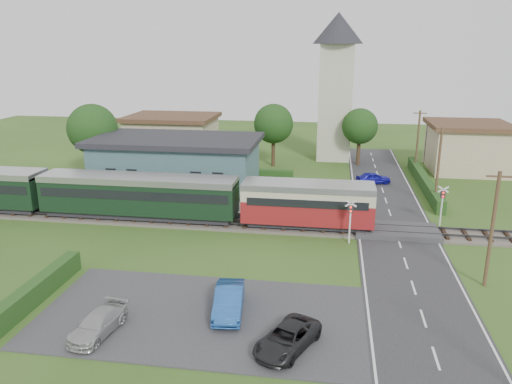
# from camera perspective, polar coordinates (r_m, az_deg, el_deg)

# --- Properties ---
(ground) EXTENTS (120.00, 120.00, 0.00)m
(ground) POSITION_cam_1_polar(r_m,az_deg,el_deg) (37.55, 0.71, -5.04)
(ground) COLOR #2D4C19
(railway_track) EXTENTS (76.00, 3.20, 0.49)m
(railway_track) POSITION_cam_1_polar(r_m,az_deg,el_deg) (39.37, 1.13, -3.85)
(railway_track) COLOR #4C443D
(railway_track) RESTS_ON ground
(road) EXTENTS (6.00, 70.00, 0.05)m
(road) POSITION_cam_1_polar(r_m,az_deg,el_deg) (37.56, 16.07, -5.67)
(road) COLOR #28282B
(road) RESTS_ON ground
(car_park) EXTENTS (17.00, 9.00, 0.08)m
(car_park) POSITION_cam_1_polar(r_m,az_deg,el_deg) (27.18, -6.25, -13.86)
(car_park) COLOR #333335
(car_park) RESTS_ON ground
(crossing_deck) EXTENTS (6.20, 3.40, 0.45)m
(crossing_deck) POSITION_cam_1_polar(r_m,az_deg,el_deg) (39.34, 15.76, -4.32)
(crossing_deck) COLOR #333335
(crossing_deck) RESTS_ON ground
(platform) EXTENTS (30.00, 3.00, 0.45)m
(platform) POSITION_cam_1_polar(r_m,az_deg,el_deg) (44.61, -11.13, -1.56)
(platform) COLOR gray
(platform) RESTS_ON ground
(equipment_hut) EXTENTS (2.30, 2.30, 2.55)m
(equipment_hut) POSITION_cam_1_polar(r_m,az_deg,el_deg) (47.49, -20.35, 0.71)
(equipment_hut) COLOR #BDBAA2
(equipment_hut) RESTS_ON platform
(station_building) EXTENTS (16.00, 9.00, 5.30)m
(station_building) POSITION_cam_1_polar(r_m,az_deg,el_deg) (49.25, -9.03, 3.21)
(station_building) COLOR #3E5A66
(station_building) RESTS_ON ground
(train) EXTENTS (43.20, 2.90, 3.40)m
(train) POSITION_cam_1_polar(r_m,az_deg,el_deg) (42.61, -17.22, -0.09)
(train) COLOR #232328
(train) RESTS_ON ground
(church_tower) EXTENTS (6.00, 6.00, 17.60)m
(church_tower) POSITION_cam_1_polar(r_m,az_deg,el_deg) (62.73, 9.16, 12.93)
(church_tower) COLOR #BDBAA2
(church_tower) RESTS_ON ground
(house_west) EXTENTS (10.80, 8.80, 5.50)m
(house_west) POSITION_cam_1_polar(r_m,az_deg,el_deg) (63.82, -9.52, 6.24)
(house_west) COLOR tan
(house_west) RESTS_ON ground
(house_east) EXTENTS (8.80, 8.80, 5.50)m
(house_east) POSITION_cam_1_polar(r_m,az_deg,el_deg) (61.50, 22.99, 4.80)
(house_east) COLOR tan
(house_east) RESTS_ON ground
(hedge_carpark) EXTENTS (0.80, 9.00, 1.20)m
(hedge_carpark) POSITION_cam_1_polar(r_m,az_deg,el_deg) (30.61, -24.04, -10.47)
(hedge_carpark) COLOR #193814
(hedge_carpark) RESTS_ON ground
(hedge_roadside) EXTENTS (0.80, 18.00, 1.20)m
(hedge_roadside) POSITION_cam_1_polar(r_m,az_deg,el_deg) (53.10, 18.64, 1.17)
(hedge_roadside) COLOR #193814
(hedge_roadside) RESTS_ON ground
(hedge_station) EXTENTS (22.00, 0.80, 1.30)m
(hedge_station) POSITION_cam_1_polar(r_m,az_deg,el_deg) (53.91, -7.49, 2.17)
(hedge_station) COLOR #193814
(hedge_station) RESTS_ON ground
(tree_a) EXTENTS (5.20, 5.20, 8.00)m
(tree_a) POSITION_cam_1_polar(r_m,az_deg,el_deg) (55.29, -18.19, 6.85)
(tree_a) COLOR #332316
(tree_a) RESTS_ON ground
(tree_b) EXTENTS (4.60, 4.60, 7.34)m
(tree_b) POSITION_cam_1_polar(r_m,az_deg,el_deg) (58.69, 2.01, 7.79)
(tree_b) COLOR #332316
(tree_b) RESTS_ON ground
(tree_c) EXTENTS (4.20, 4.20, 6.78)m
(tree_c) POSITION_cam_1_polar(r_m,az_deg,el_deg) (60.39, 11.79, 7.35)
(tree_c) COLOR #332316
(tree_c) RESTS_ON ground
(utility_pole_b) EXTENTS (1.40, 0.22, 7.00)m
(utility_pole_b) POSITION_cam_1_polar(r_m,az_deg,el_deg) (31.71, 25.38, -3.78)
(utility_pole_b) COLOR #473321
(utility_pole_b) RESTS_ON ground
(utility_pole_c) EXTENTS (1.40, 0.22, 7.00)m
(utility_pole_c) POSITION_cam_1_polar(r_m,az_deg,el_deg) (46.67, 20.13, 2.86)
(utility_pole_c) COLOR #473321
(utility_pole_c) RESTS_ON ground
(utility_pole_d) EXTENTS (1.40, 0.22, 7.00)m
(utility_pole_d) POSITION_cam_1_polar(r_m,az_deg,el_deg) (58.26, 17.98, 5.56)
(utility_pole_d) COLOR #473321
(utility_pole_d) RESTS_ON ground
(crossing_signal_near) EXTENTS (0.84, 0.28, 3.28)m
(crossing_signal_near) POSITION_cam_1_polar(r_m,az_deg,el_deg) (36.14, 10.73, -2.59)
(crossing_signal_near) COLOR silver
(crossing_signal_near) RESTS_ON ground
(crossing_signal_far) EXTENTS (0.84, 0.28, 3.28)m
(crossing_signal_far) POSITION_cam_1_polar(r_m,az_deg,el_deg) (41.60, 20.52, -0.85)
(crossing_signal_far) COLOR silver
(crossing_signal_far) RESTS_ON ground
(streetlamp_west) EXTENTS (0.30, 0.30, 5.15)m
(streetlamp_west) POSITION_cam_1_polar(r_m,az_deg,el_deg) (61.84, -17.18, 5.66)
(streetlamp_west) COLOR #3F3F47
(streetlamp_west) RESTS_ON ground
(streetlamp_east) EXTENTS (0.30, 0.30, 5.15)m
(streetlamp_east) POSITION_cam_1_polar(r_m,az_deg,el_deg) (63.51, 18.88, 5.77)
(streetlamp_east) COLOR #3F3F47
(streetlamp_east) RESTS_ON ground
(car_on_road) EXTENTS (3.78, 2.51, 1.20)m
(car_on_road) POSITION_cam_1_polar(r_m,az_deg,el_deg) (52.84, 13.27, 1.57)
(car_on_road) COLOR #1715A7
(car_on_road) RESTS_ON road
(car_park_blue) EXTENTS (1.95, 4.30, 1.37)m
(car_park_blue) POSITION_cam_1_polar(r_m,az_deg,el_deg) (26.97, -3.12, -12.27)
(car_park_blue) COLOR #1F509B
(car_park_blue) RESTS_ON car_park
(car_park_silver) EXTENTS (2.08, 3.95, 1.09)m
(car_park_silver) POSITION_cam_1_polar(r_m,az_deg,el_deg) (26.37, -17.60, -14.14)
(car_park_silver) COLOR #A4A4A4
(car_park_silver) RESTS_ON car_park
(car_park_dark) EXTENTS (3.35, 4.40, 1.11)m
(car_park_dark) POSITION_cam_1_polar(r_m,az_deg,el_deg) (24.16, 3.61, -16.32)
(car_park_dark) COLOR black
(car_park_dark) RESTS_ON car_park
(pedestrian_near) EXTENTS (0.61, 0.42, 1.65)m
(pedestrian_near) POSITION_cam_1_polar(r_m,az_deg,el_deg) (42.78, -4.74, -0.60)
(pedestrian_near) COLOR gray
(pedestrian_near) RESTS_ON platform
(pedestrian_far) EXTENTS (0.68, 0.84, 1.65)m
(pedestrian_far) POSITION_cam_1_polar(r_m,az_deg,el_deg) (47.12, -20.19, 0.02)
(pedestrian_far) COLOR gray
(pedestrian_far) RESTS_ON platform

